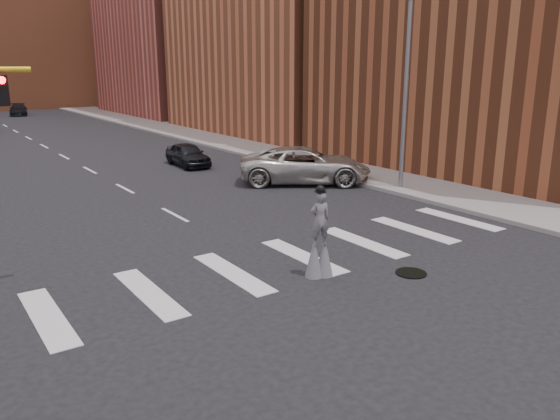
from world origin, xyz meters
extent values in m
plane|color=black|center=(0.00, 0.00, 0.00)|extent=(160.00, 160.00, 0.00)
cube|color=gray|center=(12.50, 25.00, 0.09)|extent=(5.00, 90.00, 0.18)
cylinder|color=black|center=(3.00, -2.00, 0.02)|extent=(0.90, 0.90, 0.04)
cube|color=#B65143|center=(22.00, 54.00, 10.00)|extent=(16.00, 22.00, 20.00)
cube|color=#B75F39|center=(6.00, 78.00, 9.00)|extent=(26.00, 14.00, 18.00)
cylinder|color=slate|center=(11.00, 6.00, 4.50)|extent=(0.20, 0.20, 9.00)
cube|color=black|center=(-6.50, 3.00, 5.30)|extent=(0.28, 0.18, 0.75)
cylinder|color=#FF0C0C|center=(-6.50, 2.90, 5.55)|extent=(0.18, 0.06, 0.18)
cylinder|color=#322114|center=(0.82, -0.65, 0.46)|extent=(0.07, 0.07, 0.91)
cylinder|color=#322114|center=(0.51, -0.56, 0.46)|extent=(0.07, 0.07, 0.91)
cone|color=slate|center=(0.82, -0.65, 0.57)|extent=(0.52, 0.52, 1.14)
cone|color=slate|center=(0.51, -0.56, 0.57)|extent=(0.52, 0.52, 1.14)
imported|color=slate|center=(0.67, -0.60, 1.71)|extent=(0.66, 0.53, 1.59)
sphere|color=black|center=(0.67, -0.60, 2.56)|extent=(0.26, 0.26, 0.26)
cylinder|color=black|center=(0.67, -0.60, 2.51)|extent=(0.34, 0.34, 0.02)
cube|color=yellow|center=(0.71, -0.47, 2.14)|extent=(0.22, 0.05, 0.10)
imported|color=beige|center=(8.24, 10.06, 0.93)|extent=(7.26, 6.34, 1.86)
imported|color=black|center=(5.36, 18.07, 0.70)|extent=(1.83, 4.15, 1.39)
imported|color=black|center=(3.45, 62.44, 0.70)|extent=(2.82, 5.12, 1.40)
camera|label=1|loc=(-8.64, -12.13, 5.87)|focal=35.00mm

